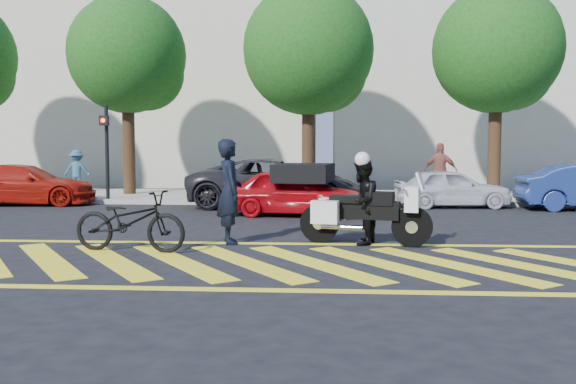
# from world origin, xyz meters

# --- Properties ---
(ground) EXTENTS (90.00, 90.00, 0.00)m
(ground) POSITION_xyz_m (0.00, 0.00, 0.00)
(ground) COLOR black
(ground) RESTS_ON ground
(sidewalk) EXTENTS (60.00, 5.00, 0.15)m
(sidewalk) POSITION_xyz_m (0.00, 12.00, 0.07)
(sidewalk) COLOR #9E998E
(sidewalk) RESTS_ON ground
(crosswalk) EXTENTS (12.33, 4.00, 0.01)m
(crosswalk) POSITION_xyz_m (-0.04, 0.00, 0.00)
(crosswalk) COLOR yellow
(crosswalk) RESTS_ON ground
(building_left) EXTENTS (16.00, 8.00, 10.00)m
(building_left) POSITION_xyz_m (-8.00, 21.00, 5.00)
(building_left) COLOR beige
(building_left) RESTS_ON ground
(building_right) EXTENTS (16.00, 8.00, 11.00)m
(building_right) POSITION_xyz_m (9.00, 21.00, 5.50)
(building_right) COLOR beige
(building_right) RESTS_ON ground
(tree_left) EXTENTS (4.20, 4.20, 7.26)m
(tree_left) POSITION_xyz_m (-6.37, 12.06, 4.99)
(tree_left) COLOR black
(tree_left) RESTS_ON ground
(tree_center) EXTENTS (4.60, 4.60, 7.56)m
(tree_center) POSITION_xyz_m (0.13, 12.06, 5.10)
(tree_center) COLOR black
(tree_center) RESTS_ON ground
(tree_right) EXTENTS (4.40, 4.40, 7.41)m
(tree_right) POSITION_xyz_m (6.63, 12.06, 5.05)
(tree_right) COLOR black
(tree_right) RESTS_ON ground
(signal_pole) EXTENTS (0.28, 0.43, 3.20)m
(signal_pole) POSITION_xyz_m (-6.50, 9.74, 1.92)
(signal_pole) COLOR black
(signal_pole) RESTS_ON ground
(officer_bike) EXTENTS (0.68, 0.85, 2.02)m
(officer_bike) POSITION_xyz_m (-1.17, 1.90, 1.01)
(officer_bike) COLOR black
(officer_bike) RESTS_ON ground
(bicycle) EXTENTS (2.17, 1.01, 1.10)m
(bicycle) POSITION_xyz_m (-2.80, 0.86, 0.55)
(bicycle) COLOR black
(bicycle) RESTS_ON ground
(police_motorcycle) EXTENTS (2.51, 1.10, 1.12)m
(police_motorcycle) POSITION_xyz_m (1.39, 1.94, 0.61)
(police_motorcycle) COLOR black
(police_motorcycle) RESTS_ON ground
(officer_moto) EXTENTS (0.79, 0.92, 1.64)m
(officer_moto) POSITION_xyz_m (1.37, 1.93, 0.82)
(officer_moto) COLOR black
(officer_moto) RESTS_ON ground
(red_convertible) EXTENTS (3.94, 2.02, 1.28)m
(red_convertible) POSITION_xyz_m (-0.19, 6.64, 0.64)
(red_convertible) COLOR #B8080F
(red_convertible) RESTS_ON ground
(parked_left) EXTENTS (4.63, 2.30, 1.29)m
(parked_left) POSITION_xyz_m (-9.00, 9.15, 0.65)
(parked_left) COLOR #A2130A
(parked_left) RESTS_ON ground
(parked_mid_left) EXTENTS (5.39, 2.53, 1.49)m
(parked_mid_left) POSITION_xyz_m (-0.90, 8.93, 0.75)
(parked_mid_left) COLOR black
(parked_mid_left) RESTS_ON ground
(parked_mid_right) EXTENTS (3.59, 1.65, 1.19)m
(parked_mid_right) POSITION_xyz_m (4.50, 9.20, 0.60)
(parked_mid_right) COLOR silver
(parked_mid_right) RESTS_ON ground
(pedestrian_left) EXTENTS (1.10, 0.74, 1.58)m
(pedestrian_left) POSITION_xyz_m (-8.98, 13.25, 0.94)
(pedestrian_left) COLOR #2E5D7F
(pedestrian_left) RESTS_ON sidewalk
(pedestrian_right) EXTENTS (1.15, 0.69, 1.83)m
(pedestrian_right) POSITION_xyz_m (4.34, 10.23, 1.07)
(pedestrian_right) COLOR #9D5547
(pedestrian_right) RESTS_ON sidewalk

